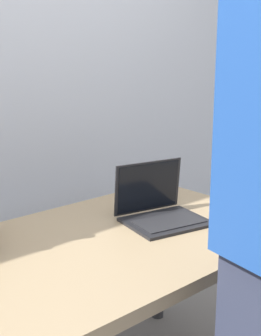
# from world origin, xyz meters

# --- Properties ---
(desk) EXTENTS (1.28, 0.85, 0.75)m
(desk) POSITION_xyz_m (0.00, 0.00, 0.65)
(desk) COLOR #9E8460
(desk) RESTS_ON ground
(laptop) EXTENTS (0.36, 0.33, 0.23)m
(laptop) POSITION_xyz_m (0.22, 0.02, 0.80)
(laptop) COLOR black
(laptop) RESTS_ON desk
(back_wall) EXTENTS (6.00, 0.10, 2.60)m
(back_wall) POSITION_xyz_m (0.00, 0.85, 1.30)
(back_wall) COLOR silver
(back_wall) RESTS_ON ground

